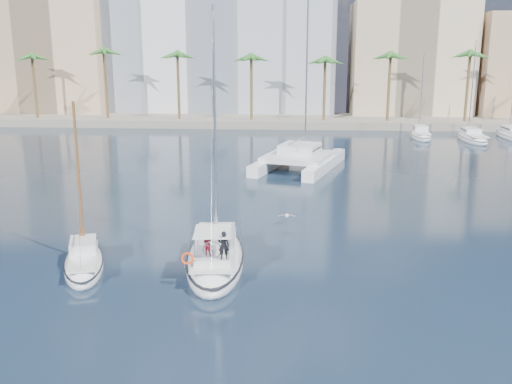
{
  "coord_description": "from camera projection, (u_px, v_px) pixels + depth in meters",
  "views": [
    {
      "loc": [
        2.74,
        -33.9,
        11.76
      ],
      "look_at": [
        0.16,
        1.5,
        3.0
      ],
      "focal_mm": 40.0,
      "sensor_mm": 36.0,
      "label": 1
    }
  ],
  "objects": [
    {
      "name": "palm_left",
      "position": [
        68.0,
        61.0,
        90.96
      ],
      "size": [
        3.6,
        3.6,
        12.3
      ],
      "color": "brown",
      "rests_on": "ground"
    },
    {
      "name": "main_sloop",
      "position": [
        215.0,
        257.0,
        32.15
      ],
      "size": [
        4.16,
        10.34,
        14.98
      ],
      "rotation": [
        0.0,
        0.0,
        0.1
      ],
      "color": "white",
      "rests_on": "ground"
    },
    {
      "name": "small_sloop",
      "position": [
        84.0,
        262.0,
        31.68
      ],
      "size": [
        4.17,
        7.07,
        9.7
      ],
      "rotation": [
        0.0,
        0.0,
        0.33
      ],
      "color": "white",
      "rests_on": "ground"
    },
    {
      "name": "catamaran",
      "position": [
        299.0,
        157.0,
        58.97
      ],
      "size": [
        10.18,
        14.68,
        19.28
      ],
      "rotation": [
        0.0,
        0.0,
        -0.29
      ],
      "color": "white",
      "rests_on": "ground"
    },
    {
      "name": "seagull",
      "position": [
        287.0,
        216.0,
        39.63
      ],
      "size": [
        1.22,
        0.52,
        0.23
      ],
      "color": "silver",
      "rests_on": "ground"
    },
    {
      "name": "palm_centre",
      "position": [
        281.0,
        61.0,
        88.56
      ],
      "size": [
        3.6,
        3.6,
        12.3
      ],
      "color": "brown",
      "rests_on": "ground"
    },
    {
      "name": "palm_right",
      "position": [
        506.0,
        62.0,
        86.16
      ],
      "size": [
        3.6,
        3.6,
        12.3
      ],
      "color": "brown",
      "rests_on": "ground"
    },
    {
      "name": "moored_yacht_b",
      "position": [
        472.0,
        140.0,
        77.54
      ],
      "size": [
        3.32,
        10.83,
        13.72
      ],
      "primitive_type": null,
      "rotation": [
        0.0,
        0.0,
        -0.02
      ],
      "color": "white",
      "rests_on": "ground"
    },
    {
      "name": "building_tan_left",
      "position": [
        51.0,
        56.0,
        102.97
      ],
      "size": [
        22.0,
        14.0,
        22.0
      ],
      "primitive_type": "cube",
      "color": "tan",
      "rests_on": "ground"
    },
    {
      "name": "ground",
      "position": [
        252.0,
        244.0,
        35.83
      ],
      "size": [
        160.0,
        160.0,
        0.0
      ],
      "primitive_type": "plane",
      "color": "black",
      "rests_on": "ground"
    },
    {
      "name": "moored_yacht_a",
      "position": [
        420.0,
        138.0,
        79.93
      ],
      "size": [
        3.37,
        9.52,
        11.9
      ],
      "primitive_type": null,
      "rotation": [
        0.0,
        0.0,
        -0.07
      ],
      "color": "white",
      "rests_on": "ground"
    },
    {
      "name": "quay",
      "position": [
        281.0,
        121.0,
        94.76
      ],
      "size": [
        120.0,
        14.0,
        1.2
      ],
      "primitive_type": "cube",
      "color": "gray",
      "rests_on": "ground"
    },
    {
      "name": "building_modern",
      "position": [
        218.0,
        39.0,
        104.01
      ],
      "size": [
        42.0,
        16.0,
        28.0
      ],
      "primitive_type": "cube",
      "color": "silver",
      "rests_on": "ground"
    },
    {
      "name": "building_beige",
      "position": [
        409.0,
        62.0,
        99.66
      ],
      "size": [
        20.0,
        14.0,
        20.0
      ],
      "primitive_type": "cube",
      "color": "beige",
      "rests_on": "ground"
    }
  ]
}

